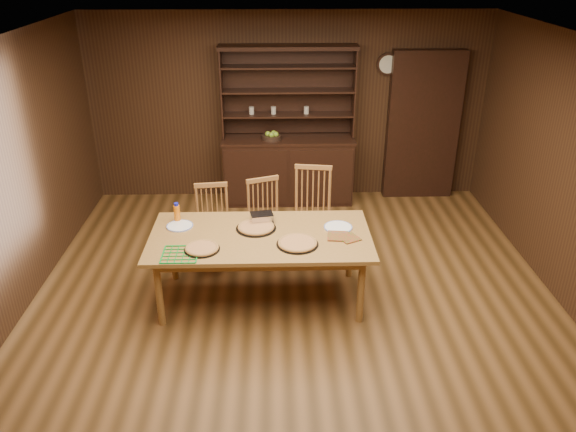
{
  "coord_description": "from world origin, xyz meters",
  "views": [
    {
      "loc": [
        -0.2,
        -4.71,
        3.36
      ],
      "look_at": [
        -0.07,
        0.4,
        0.88
      ],
      "focal_mm": 35.0,
      "sensor_mm": 36.0,
      "label": 1
    }
  ],
  "objects_px": {
    "dining_table": "(260,241)",
    "chair_center": "(266,218)",
    "juice_bottle": "(177,213)",
    "china_hutch": "(288,161)",
    "chair_left": "(213,223)",
    "chair_right": "(312,210)"
  },
  "relations": [
    {
      "from": "dining_table",
      "to": "chair_center",
      "type": "xyz_separation_m",
      "value": [
        0.04,
        0.86,
        -0.16
      ]
    },
    {
      "from": "chair_center",
      "to": "juice_bottle",
      "type": "xyz_separation_m",
      "value": [
        -0.91,
        -0.53,
        0.33
      ]
    },
    {
      "from": "china_hutch",
      "to": "chair_center",
      "type": "height_order",
      "value": "china_hutch"
    },
    {
      "from": "china_hutch",
      "to": "chair_left",
      "type": "distance_m",
      "value": 1.96
    },
    {
      "from": "chair_left",
      "to": "juice_bottle",
      "type": "xyz_separation_m",
      "value": [
        -0.31,
        -0.45,
        0.34
      ]
    },
    {
      "from": "china_hutch",
      "to": "dining_table",
      "type": "distance_m",
      "value": 2.54
    },
    {
      "from": "dining_table",
      "to": "china_hutch",
      "type": "bearing_deg",
      "value": 82.18
    },
    {
      "from": "china_hutch",
      "to": "chair_right",
      "type": "xyz_separation_m",
      "value": [
        0.23,
        -1.59,
        -0.01
      ]
    },
    {
      "from": "chair_left",
      "to": "chair_right",
      "type": "xyz_separation_m",
      "value": [
        1.13,
        0.15,
        0.08
      ]
    },
    {
      "from": "china_hutch",
      "to": "chair_center",
      "type": "distance_m",
      "value": 1.68
    },
    {
      "from": "chair_right",
      "to": "juice_bottle",
      "type": "xyz_separation_m",
      "value": [
        -1.45,
        -0.59,
        0.26
      ]
    },
    {
      "from": "china_hutch",
      "to": "juice_bottle",
      "type": "height_order",
      "value": "china_hutch"
    },
    {
      "from": "chair_left",
      "to": "chair_right",
      "type": "distance_m",
      "value": 1.15
    },
    {
      "from": "chair_left",
      "to": "juice_bottle",
      "type": "distance_m",
      "value": 0.64
    },
    {
      "from": "china_hutch",
      "to": "juice_bottle",
      "type": "relative_size",
      "value": 10.42
    },
    {
      "from": "dining_table",
      "to": "juice_bottle",
      "type": "distance_m",
      "value": 0.95
    },
    {
      "from": "dining_table",
      "to": "chair_right",
      "type": "xyz_separation_m",
      "value": [
        0.58,
        0.93,
        -0.1
      ]
    },
    {
      "from": "chair_left",
      "to": "chair_right",
      "type": "height_order",
      "value": "chair_right"
    },
    {
      "from": "china_hutch",
      "to": "chair_right",
      "type": "height_order",
      "value": "china_hutch"
    },
    {
      "from": "chair_left",
      "to": "dining_table",
      "type": "bearing_deg",
      "value": -61.03
    },
    {
      "from": "chair_left",
      "to": "china_hutch",
      "type": "bearing_deg",
      "value": 56.02
    },
    {
      "from": "chair_left",
      "to": "chair_center",
      "type": "distance_m",
      "value": 0.6
    }
  ]
}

